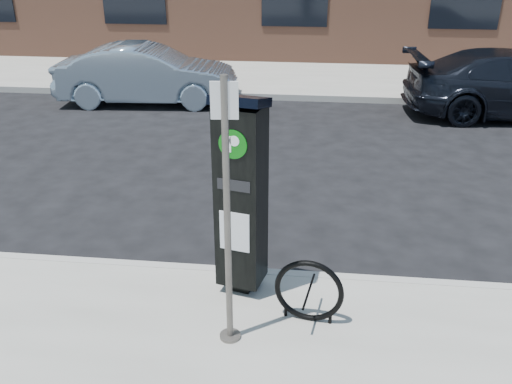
# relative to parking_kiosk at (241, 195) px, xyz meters

# --- Properties ---
(ground) EXTENTS (120.00, 120.00, 0.00)m
(ground) POSITION_rel_parking_kiosk_xyz_m (-0.07, 0.35, -1.27)
(ground) COLOR black
(ground) RESTS_ON ground
(sidewalk_far) EXTENTS (60.00, 12.00, 0.15)m
(sidewalk_far) POSITION_rel_parking_kiosk_xyz_m (-0.07, 14.35, -1.19)
(sidewalk_far) COLOR gray
(sidewalk_far) RESTS_ON ground
(curb_near) EXTENTS (60.00, 0.12, 0.16)m
(curb_near) POSITION_rel_parking_kiosk_xyz_m (-0.07, 0.33, -1.19)
(curb_near) COLOR #9E9B93
(curb_near) RESTS_ON ground
(curb_far) EXTENTS (60.00, 0.12, 0.16)m
(curb_far) POSITION_rel_parking_kiosk_xyz_m (-0.07, 8.37, -1.19)
(curb_far) COLOR #9E9B93
(curb_far) RESTS_ON ground
(parking_kiosk) EXTENTS (0.58, 0.54, 2.17)m
(parking_kiosk) POSITION_rel_parking_kiosk_xyz_m (0.00, 0.00, 0.00)
(parking_kiosk) COLOR black
(parking_kiosk) RESTS_ON sidewalk_near
(sign_pole) EXTENTS (0.22, 0.20, 2.52)m
(sign_pole) POSITION_rel_parking_kiosk_xyz_m (-0.00, -0.84, 0.13)
(sign_pole) COLOR #504B46
(sign_pole) RESTS_ON sidewalk_near
(bike_rack) EXTENTS (0.69, 0.17, 0.69)m
(bike_rack) POSITION_rel_parking_kiosk_xyz_m (0.73, -0.48, -0.78)
(bike_rack) COLOR black
(bike_rack) RESTS_ON sidewalk_near
(car_silver) EXTENTS (4.35, 1.79, 1.40)m
(car_silver) POSITION_rel_parking_kiosk_xyz_m (-3.36, 7.73, -0.56)
(car_silver) COLOR #90A5B7
(car_silver) RESTS_ON ground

